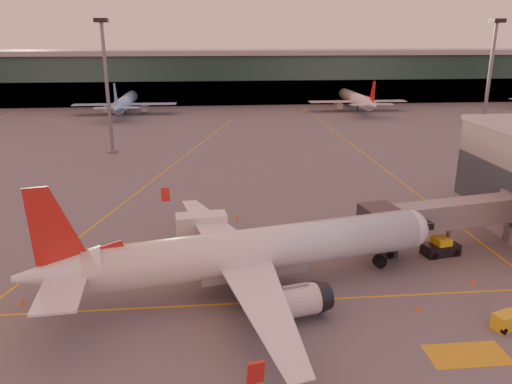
{
  "coord_description": "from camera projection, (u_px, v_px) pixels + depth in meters",
  "views": [
    {
      "loc": [
        -0.69,
        -34.06,
        22.83
      ],
      "look_at": [
        4.66,
        21.71,
        5.0
      ],
      "focal_mm": 35.0,
      "sensor_mm": 36.0,
      "label": 1
    }
  ],
  "objects": [
    {
      "name": "gpu_cart",
      "position": [
        507.0,
        321.0,
        40.32
      ],
      "size": [
        2.56,
        2.03,
        1.31
      ],
      "rotation": [
        0.0,
        0.0,
        0.35
      ],
      "color": "gold",
      "rests_on": "ground"
    },
    {
      "name": "jet_bridge",
      "position": [
        460.0,
        215.0,
        54.31
      ],
      "size": [
        21.56,
        7.16,
        5.81
      ],
      "color": "slate",
      "rests_on": "ground"
    },
    {
      "name": "terminal",
      "position": [
        209.0,
        77.0,
        171.14
      ],
      "size": [
        400.0,
        20.0,
        17.6
      ],
      "color": "#19382D",
      "rests_on": "ground"
    },
    {
      "name": "cone_nose",
      "position": [
        473.0,
        281.0,
        47.58
      ],
      "size": [
        0.41,
        0.41,
        0.53
      ],
      "color": "#FC4C0D",
      "rests_on": "ground"
    },
    {
      "name": "taxi_markings",
      "position": [
        169.0,
        181.0,
        80.82
      ],
      "size": [
        100.12,
        173.0,
        0.01
      ],
      "color": "gold",
      "rests_on": "ground"
    },
    {
      "name": "ground",
      "position": [
        224.0,
        337.0,
        39.29
      ],
      "size": [
        600.0,
        600.0,
        0.0
      ],
      "primitive_type": "plane",
      "color": "#4C4F54",
      "rests_on": "ground"
    },
    {
      "name": "cone_tail",
      "position": [
        21.0,
        302.0,
        43.93
      ],
      "size": [
        0.37,
        0.37,
        0.48
      ],
      "color": "#FC4C0D",
      "rests_on": "ground"
    },
    {
      "name": "cone_wing_left",
      "position": [
        237.0,
        217.0,
        64.13
      ],
      "size": [
        0.48,
        0.48,
        0.61
      ],
      "color": "#FC4C0D",
      "rests_on": "ground"
    },
    {
      "name": "main_airplane",
      "position": [
        248.0,
        253.0,
        45.31
      ],
      "size": [
        38.35,
        34.88,
        11.68
      ],
      "rotation": [
        0.0,
        0.0,
        0.22
      ],
      "color": "silver",
      "rests_on": "ground"
    },
    {
      "name": "pushback_tug",
      "position": [
        441.0,
        248.0,
        53.74
      ],
      "size": [
        4.12,
        2.74,
        1.96
      ],
      "rotation": [
        0.0,
        0.0,
        0.2
      ],
      "color": "black",
      "rests_on": "ground"
    },
    {
      "name": "distant_aircraft_row",
      "position": [
        140.0,
        113.0,
        149.31
      ],
      "size": [
        290.0,
        34.0,
        13.0
      ],
      "color": "#88B2E3",
      "rests_on": "ground"
    },
    {
      "name": "mast_east_near",
      "position": [
        490.0,
        76.0,
        98.6
      ],
      "size": [
        2.4,
        2.4,
        25.6
      ],
      "color": "slate",
      "rests_on": "ground"
    },
    {
      "name": "mast_west_near",
      "position": [
        106.0,
        77.0,
        95.57
      ],
      "size": [
        2.4,
        2.4,
        25.6
      ],
      "color": "slate",
      "rests_on": "ground"
    },
    {
      "name": "cone_fwd",
      "position": [
        419.0,
        308.0,
        42.96
      ],
      "size": [
        0.42,
        0.42,
        0.54
      ],
      "color": "#FC4C0D",
      "rests_on": "ground"
    },
    {
      "name": "catering_truck",
      "position": [
        202.0,
        230.0,
        54.33
      ],
      "size": [
        5.65,
        2.93,
        4.21
      ],
      "rotation": [
        0.0,
        0.0,
        0.11
      ],
      "color": "#B11923",
      "rests_on": "ground"
    }
  ]
}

